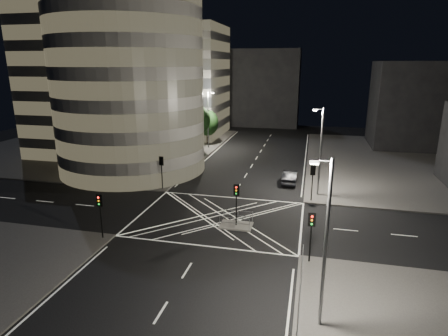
% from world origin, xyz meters
% --- Properties ---
extents(ground, '(120.00, 120.00, 0.00)m').
position_xyz_m(ground, '(0.00, 0.00, 0.00)').
color(ground, black).
rests_on(ground, ground).
extents(sidewalk_far_left, '(42.00, 42.00, 0.15)m').
position_xyz_m(sidewalk_far_left, '(-29.00, 27.00, 0.07)').
color(sidewalk_far_left, '#494744').
rests_on(sidewalk_far_left, ground).
extents(central_island, '(3.00, 2.00, 0.15)m').
position_xyz_m(central_island, '(2.00, -1.50, 0.07)').
color(central_island, slate).
rests_on(central_island, ground).
extents(office_tower_curved, '(30.00, 29.00, 27.20)m').
position_xyz_m(office_tower_curved, '(-20.74, 18.74, 12.65)').
color(office_tower_curved, gray).
rests_on(office_tower_curved, sidewalk_far_left).
extents(office_block_rear, '(24.00, 16.00, 22.00)m').
position_xyz_m(office_block_rear, '(-22.00, 42.00, 11.15)').
color(office_block_rear, gray).
rests_on(office_block_rear, sidewalk_far_left).
extents(building_right_far, '(14.00, 12.00, 15.00)m').
position_xyz_m(building_right_far, '(26.00, 40.00, 7.65)').
color(building_right_far, black).
rests_on(building_right_far, sidewalk_far_right).
extents(building_far_end, '(18.00, 8.00, 18.00)m').
position_xyz_m(building_far_end, '(-4.00, 58.00, 9.00)').
color(building_far_end, black).
rests_on(building_far_end, ground).
extents(tree_a, '(5.05, 5.05, 7.22)m').
position_xyz_m(tree_a, '(-10.50, 9.00, 4.46)').
color(tree_a, black).
rests_on(tree_a, sidewalk_far_left).
extents(tree_b, '(5.23, 5.23, 7.84)m').
position_xyz_m(tree_b, '(-10.50, 15.00, 4.98)').
color(tree_b, black).
rests_on(tree_b, sidewalk_far_left).
extents(tree_c, '(3.98, 3.98, 6.63)m').
position_xyz_m(tree_c, '(-10.50, 21.00, 4.48)').
color(tree_c, black).
rests_on(tree_c, sidewalk_far_left).
extents(tree_d, '(4.34, 4.34, 7.89)m').
position_xyz_m(tree_d, '(-10.50, 27.00, 5.53)').
color(tree_d, black).
rests_on(tree_d, sidewalk_far_left).
extents(tree_e, '(4.15, 4.15, 6.39)m').
position_xyz_m(tree_e, '(-10.50, 33.00, 4.14)').
color(tree_e, black).
rests_on(tree_e, sidewalk_far_left).
extents(traffic_signal_fl, '(0.55, 0.22, 4.00)m').
position_xyz_m(traffic_signal_fl, '(-8.80, 6.80, 2.91)').
color(traffic_signal_fl, black).
rests_on(traffic_signal_fl, sidewalk_far_left).
extents(traffic_signal_nl, '(0.55, 0.22, 4.00)m').
position_xyz_m(traffic_signal_nl, '(-8.80, -6.80, 2.91)').
color(traffic_signal_nl, black).
rests_on(traffic_signal_nl, sidewalk_near_left).
extents(traffic_signal_fr, '(0.55, 0.22, 4.00)m').
position_xyz_m(traffic_signal_fr, '(8.80, 6.80, 2.91)').
color(traffic_signal_fr, black).
rests_on(traffic_signal_fr, sidewalk_far_right).
extents(traffic_signal_nr, '(0.55, 0.22, 4.00)m').
position_xyz_m(traffic_signal_nr, '(8.80, -6.80, 2.91)').
color(traffic_signal_nr, black).
rests_on(traffic_signal_nr, sidewalk_near_right).
extents(traffic_signal_island, '(0.55, 0.22, 4.00)m').
position_xyz_m(traffic_signal_island, '(2.00, -1.50, 2.91)').
color(traffic_signal_island, black).
rests_on(traffic_signal_island, central_island).
extents(street_lamp_left_near, '(1.25, 0.25, 10.00)m').
position_xyz_m(street_lamp_left_near, '(-9.44, 12.00, 5.54)').
color(street_lamp_left_near, slate).
rests_on(street_lamp_left_near, sidewalk_far_left).
extents(street_lamp_left_far, '(1.25, 0.25, 10.00)m').
position_xyz_m(street_lamp_left_far, '(-9.44, 30.00, 5.54)').
color(street_lamp_left_far, slate).
rests_on(street_lamp_left_far, sidewalk_far_left).
extents(street_lamp_right_far, '(1.25, 0.25, 10.00)m').
position_xyz_m(street_lamp_right_far, '(9.44, 9.00, 5.54)').
color(street_lamp_right_far, slate).
rests_on(street_lamp_right_far, sidewalk_far_right).
extents(street_lamp_right_near, '(1.25, 0.25, 10.00)m').
position_xyz_m(street_lamp_right_near, '(9.44, -14.00, 5.54)').
color(street_lamp_right_near, slate).
rests_on(street_lamp_right_near, sidewalk_near_right).
extents(railing_near_right, '(0.06, 11.70, 1.10)m').
position_xyz_m(railing_near_right, '(8.30, -12.15, 0.70)').
color(railing_near_right, slate).
rests_on(railing_near_right, sidewalk_near_right).
extents(railing_island_south, '(2.80, 0.06, 1.10)m').
position_xyz_m(railing_island_south, '(2.00, -2.40, 0.70)').
color(railing_island_south, slate).
rests_on(railing_island_south, central_island).
extents(railing_island_north, '(2.80, 0.06, 1.10)m').
position_xyz_m(railing_island_north, '(2.00, -0.60, 0.70)').
color(railing_island_north, slate).
rests_on(railing_island_north, central_island).
extents(sedan, '(1.83, 5.13, 1.68)m').
position_xyz_m(sedan, '(6.06, 13.02, 0.84)').
color(sedan, black).
rests_on(sedan, ground).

